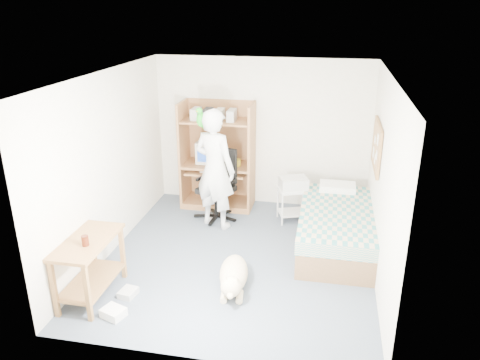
{
  "coord_description": "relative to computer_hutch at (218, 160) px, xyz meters",
  "views": [
    {
      "loc": [
        1.11,
        -5.55,
        3.33
      ],
      "look_at": [
        -0.04,
        0.28,
        1.05
      ],
      "focal_mm": 35.0,
      "sensor_mm": 36.0,
      "label": 1
    }
  ],
  "objects": [
    {
      "name": "parrot",
      "position": [
        -0.06,
        -0.78,
        0.89
      ],
      "size": [
        0.14,
        0.24,
        0.38
      ],
      "rotation": [
        0.0,
        0.0,
        -0.38
      ],
      "color": "#169715",
      "rests_on": "person"
    },
    {
      "name": "computer_hutch",
      "position": [
        0.0,
        0.0,
        0.0
      ],
      "size": [
        1.2,
        0.63,
        1.8
      ],
      "color": "brown",
      "rests_on": "floor"
    },
    {
      "name": "person",
      "position": [
        0.14,
        -0.79,
        0.12
      ],
      "size": [
        0.8,
        0.67,
        1.88
      ],
      "primitive_type": "imported",
      "rotation": [
        0.0,
        0.0,
        2.76
      ],
      "color": "white",
      "rests_on": "floor"
    },
    {
      "name": "printer_cart",
      "position": [
        1.31,
        -0.4,
        -0.45
      ],
      "size": [
        0.56,
        0.51,
        0.56
      ],
      "rotation": [
        0.0,
        0.0,
        0.35
      ],
      "color": "silver",
      "rests_on": "floor"
    },
    {
      "name": "drink_glass",
      "position": [
        -0.8,
        -3.05,
        -0.01
      ],
      "size": [
        0.08,
        0.08,
        0.12
      ],
      "primitive_type": "cylinder",
      "color": "#3F160A",
      "rests_on": "side_desk"
    },
    {
      "name": "crt_monitor",
      "position": [
        -0.15,
        0.01,
        0.13
      ],
      "size": [
        0.4,
        0.43,
        0.37
      ],
      "rotation": [
        0.0,
        0.0,
        -0.03
      ],
      "color": "beige",
      "rests_on": "computer_hutch"
    },
    {
      "name": "side_desk",
      "position": [
        -0.85,
        -2.94,
        -0.33
      ],
      "size": [
        0.5,
        1.0,
        0.75
      ],
      "color": "olive",
      "rests_on": "floor"
    },
    {
      "name": "floor_box_b",
      "position": [
        -0.44,
        -2.87,
        -0.78
      ],
      "size": [
        0.21,
        0.24,
        0.08
      ],
      "primitive_type": "cube",
      "rotation": [
        0.0,
        0.0,
        -0.15
      ],
      "color": "#B8B8B3",
      "rests_on": "floor"
    },
    {
      "name": "corkboard",
      "position": [
        2.47,
        -0.84,
        0.63
      ],
      "size": [
        0.04,
        0.94,
        0.66
      ],
      "color": "olive",
      "rests_on": "wall_right"
    },
    {
      "name": "keyboard",
      "position": [
        -0.04,
        -0.16,
        -0.15
      ],
      "size": [
        0.46,
        0.2,
        0.03
      ],
      "primitive_type": "cube",
      "rotation": [
        0.0,
        0.0,
        0.08
      ],
      "color": "beige",
      "rests_on": "computer_hutch"
    },
    {
      "name": "floor",
      "position": [
        0.7,
        -1.74,
        -0.82
      ],
      "size": [
        4.0,
        4.0,
        0.0
      ],
      "primitive_type": "plane",
      "color": "#44515D",
      "rests_on": "ground"
    },
    {
      "name": "floor_box_a",
      "position": [
        -0.44,
        -3.27,
        -0.77
      ],
      "size": [
        0.3,
        0.27,
        0.1
      ],
      "primitive_type": "cube",
      "rotation": [
        0.0,
        0.0,
        -0.34
      ],
      "color": "white",
      "rests_on": "floor"
    },
    {
      "name": "wall_back",
      "position": [
        0.7,
        0.26,
        0.43
      ],
      "size": [
        3.6,
        0.02,
        2.5
      ],
      "primitive_type": "cube",
      "color": "silver",
      "rests_on": "floor"
    },
    {
      "name": "dog",
      "position": [
        0.78,
        -2.46,
        -0.64
      ],
      "size": [
        0.44,
        1.09,
        0.41
      ],
      "rotation": [
        0.0,
        0.0,
        0.13
      ],
      "color": "#CFAF8B",
      "rests_on": "floor"
    },
    {
      "name": "bed",
      "position": [
        2.0,
        -1.12,
        -0.53
      ],
      "size": [
        1.02,
        2.02,
        0.66
      ],
      "color": "brown",
      "rests_on": "floor"
    },
    {
      "name": "office_chair",
      "position": [
        0.12,
        -0.49,
        -0.42
      ],
      "size": [
        0.65,
        0.66,
        1.13
      ],
      "rotation": [
        0.0,
        0.0,
        -0.38
      ],
      "color": "black",
      "rests_on": "floor"
    },
    {
      "name": "pencil_cup",
      "position": [
        0.37,
        -0.09,
        -0.0
      ],
      "size": [
        0.08,
        0.08,
        0.12
      ],
      "primitive_type": "cylinder",
      "color": "gold",
      "rests_on": "computer_hutch"
    },
    {
      "name": "wall_right",
      "position": [
        2.5,
        -1.74,
        0.43
      ],
      "size": [
        0.02,
        4.0,
        2.5
      ],
      "primitive_type": "cube",
      "color": "silver",
      "rests_on": "floor"
    },
    {
      "name": "wall_left",
      "position": [
        -1.1,
        -1.74,
        0.43
      ],
      "size": [
        0.02,
        4.0,
        2.5
      ],
      "primitive_type": "cube",
      "color": "silver",
      "rests_on": "floor"
    },
    {
      "name": "ceiling",
      "position": [
        0.7,
        -1.74,
        1.68
      ],
      "size": [
        3.6,
        4.0,
        0.02
      ],
      "primitive_type": "cube",
      "color": "white",
      "rests_on": "wall_back"
    },
    {
      "name": "printer",
      "position": [
        1.31,
        -0.4,
        -0.17
      ],
      "size": [
        0.5,
        0.44,
        0.18
      ],
      "primitive_type": "cube",
      "rotation": [
        0.0,
        0.0,
        0.35
      ],
      "color": "#BABAB5",
      "rests_on": "printer_cart"
    }
  ]
}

